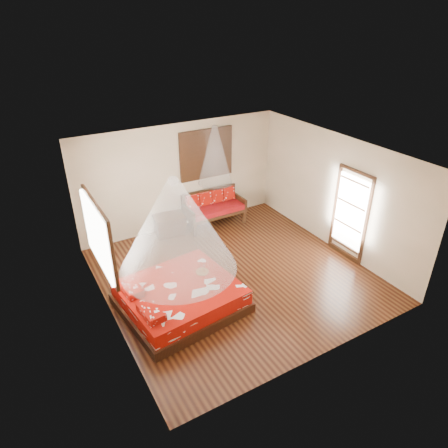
{
  "coord_description": "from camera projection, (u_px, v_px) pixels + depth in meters",
  "views": [
    {
      "loc": [
        -3.88,
        -6.22,
        5.23
      ],
      "look_at": [
        -0.08,
        0.34,
        1.15
      ],
      "focal_mm": 32.0,
      "sensor_mm": 36.0,
      "label": 1
    }
  ],
  "objects": [
    {
      "name": "room",
      "position": [
        236.0,
        219.0,
        8.26
      ],
      "size": [
        5.54,
        5.54,
        2.84
      ],
      "color": "black",
      "rests_on": "ground"
    },
    {
      "name": "bed",
      "position": [
        180.0,
        297.0,
        7.83
      ],
      "size": [
        2.4,
        2.21,
        0.65
      ],
      "rotation": [
        0.0,
        0.0,
        0.11
      ],
      "color": "black",
      "rests_on": "floor"
    },
    {
      "name": "daybed",
      "position": [
        213.0,
        206.0,
        10.82
      ],
      "size": [
        1.65,
        0.73,
        0.94
      ],
      "color": "black",
      "rests_on": "floor"
    },
    {
      "name": "storage_chest",
      "position": [
        169.0,
        225.0,
        10.44
      ],
      "size": [
        0.84,
        0.66,
        0.53
      ],
      "rotation": [
        0.0,
        0.0,
        -0.14
      ],
      "color": "black",
      "rests_on": "floor"
    },
    {
      "name": "shutter_panel",
      "position": [
        206.0,
        154.0,
        10.43
      ],
      "size": [
        1.52,
        0.06,
        1.32
      ],
      "color": "black",
      "rests_on": "wall_back"
    },
    {
      "name": "window_left",
      "position": [
        100.0,
        235.0,
        7.08
      ],
      "size": [
        0.1,
        1.74,
        1.34
      ],
      "color": "black",
      "rests_on": "wall_left"
    },
    {
      "name": "glazed_door",
      "position": [
        350.0,
        215.0,
        9.16
      ],
      "size": [
        0.08,
        1.02,
        2.16
      ],
      "color": "black",
      "rests_on": "floor"
    },
    {
      "name": "wine_tray",
      "position": [
        202.0,
        270.0,
        8.12
      ],
      "size": [
        0.27,
        0.27,
        0.21
      ],
      "rotation": [
        0.0,
        0.0,
        -0.35
      ],
      "color": "brown",
      "rests_on": "bed"
    },
    {
      "name": "mosquito_net_main",
      "position": [
        176.0,
        225.0,
        7.08
      ],
      "size": [
        2.2,
        2.2,
        1.8
      ],
      "primitive_type": "cone",
      "color": "white",
      "rests_on": "ceiling"
    },
    {
      "name": "mosquito_net_daybed",
      "position": [
        215.0,
        155.0,
        10.03
      ],
      "size": [
        0.88,
        0.88,
        1.5
      ],
      "primitive_type": "cone",
      "color": "white",
      "rests_on": "ceiling"
    }
  ]
}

